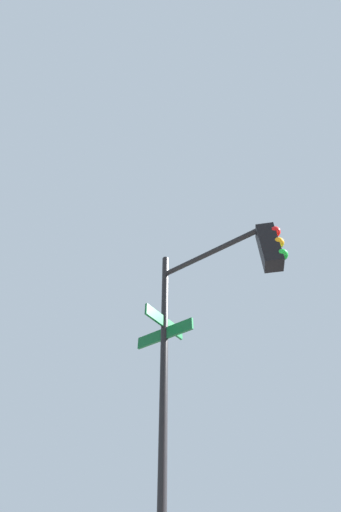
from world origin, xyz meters
TOP-DOWN VIEW (x-y plane):
  - traffic_signal_near at (-6.41, -6.46)m, footprint 1.49×2.54m

SIDE VIEW (x-z plane):
  - traffic_signal_near at x=-6.41m, z-range 1.19..7.17m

